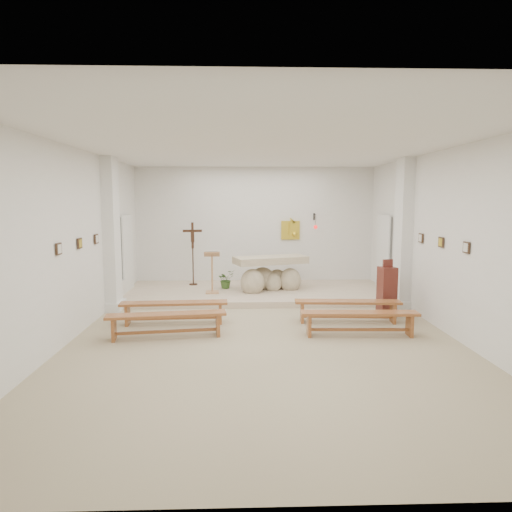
{
  "coord_description": "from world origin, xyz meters",
  "views": [
    {
      "loc": [
        -0.42,
        -8.49,
        2.52
      ],
      "look_at": [
        -0.08,
        1.6,
        1.29
      ],
      "focal_mm": 32.0,
      "sensor_mm": 36.0,
      "label": 1
    }
  ],
  "objects_px": {
    "lectern": "(212,272)",
    "bench_right_front": "(348,306)",
    "crucifix_stand": "(193,249)",
    "bench_left_front": "(174,307)",
    "bench_left_second": "(167,319)",
    "bench_right_second": "(359,318)",
    "altar": "(270,276)",
    "donation_pedestal": "(387,291)"
  },
  "relations": [
    {
      "from": "altar",
      "to": "lectern",
      "type": "relative_size",
      "value": 1.84
    },
    {
      "from": "donation_pedestal",
      "to": "bench_right_second",
      "type": "height_order",
      "value": "donation_pedestal"
    },
    {
      "from": "bench_right_second",
      "to": "lectern",
      "type": "bearing_deg",
      "value": 133.54
    },
    {
      "from": "altar",
      "to": "bench_right_second",
      "type": "distance_m",
      "value": 3.99
    },
    {
      "from": "lectern",
      "to": "bench_left_front",
      "type": "height_order",
      "value": "lectern"
    },
    {
      "from": "crucifix_stand",
      "to": "bench_right_second",
      "type": "height_order",
      "value": "crucifix_stand"
    },
    {
      "from": "lectern",
      "to": "bench_left_second",
      "type": "height_order",
      "value": "lectern"
    },
    {
      "from": "crucifix_stand",
      "to": "bench_right_front",
      "type": "height_order",
      "value": "crucifix_stand"
    },
    {
      "from": "altar",
      "to": "lectern",
      "type": "xyz_separation_m",
      "value": [
        -1.51,
        -0.35,
        0.17
      ]
    },
    {
      "from": "crucifix_stand",
      "to": "bench_right_second",
      "type": "distance_m",
      "value": 5.83
    },
    {
      "from": "lectern",
      "to": "donation_pedestal",
      "type": "relative_size",
      "value": 0.89
    },
    {
      "from": "lectern",
      "to": "bench_right_front",
      "type": "bearing_deg",
      "value": -42.28
    },
    {
      "from": "lectern",
      "to": "bench_right_second",
      "type": "height_order",
      "value": "lectern"
    },
    {
      "from": "bench_right_front",
      "to": "bench_left_front",
      "type": "bearing_deg",
      "value": -176.34
    },
    {
      "from": "lectern",
      "to": "bench_right_front",
      "type": "relative_size",
      "value": 0.51
    },
    {
      "from": "bench_left_second",
      "to": "bench_right_second",
      "type": "distance_m",
      "value": 3.59
    },
    {
      "from": "crucifix_stand",
      "to": "bench_left_front",
      "type": "relative_size",
      "value": 0.8
    },
    {
      "from": "bench_left_front",
      "to": "bench_right_front",
      "type": "bearing_deg",
      "value": -3.03
    },
    {
      "from": "bench_right_second",
      "to": "crucifix_stand",
      "type": "bearing_deg",
      "value": 130.36
    },
    {
      "from": "lectern",
      "to": "bench_right_second",
      "type": "relative_size",
      "value": 0.51
    },
    {
      "from": "bench_left_front",
      "to": "bench_right_second",
      "type": "distance_m",
      "value": 3.71
    },
    {
      "from": "altar",
      "to": "bench_right_front",
      "type": "relative_size",
      "value": 0.93
    },
    {
      "from": "donation_pedestal",
      "to": "bench_right_second",
      "type": "bearing_deg",
      "value": -133.18
    },
    {
      "from": "bench_right_front",
      "to": "bench_right_second",
      "type": "height_order",
      "value": "same"
    },
    {
      "from": "donation_pedestal",
      "to": "bench_left_second",
      "type": "height_order",
      "value": "donation_pedestal"
    },
    {
      "from": "altar",
      "to": "bench_right_front",
      "type": "xyz_separation_m",
      "value": [
        1.45,
        -2.76,
        -0.18
      ]
    },
    {
      "from": "altar",
      "to": "donation_pedestal",
      "type": "relative_size",
      "value": 1.63
    },
    {
      "from": "altar",
      "to": "lectern",
      "type": "height_order",
      "value": "lectern"
    },
    {
      "from": "bench_left_second",
      "to": "altar",
      "type": "bearing_deg",
      "value": 52.44
    },
    {
      "from": "bench_right_front",
      "to": "bench_right_second",
      "type": "xyz_separation_m",
      "value": [
        0.0,
        -0.96,
        0.0
      ]
    },
    {
      "from": "altar",
      "to": "crucifix_stand",
      "type": "bearing_deg",
      "value": 140.03
    },
    {
      "from": "bench_left_front",
      "to": "lectern",
      "type": "bearing_deg",
      "value": 72.29
    },
    {
      "from": "crucifix_stand",
      "to": "donation_pedestal",
      "type": "bearing_deg",
      "value": -39.76
    },
    {
      "from": "bench_left_front",
      "to": "bench_left_second",
      "type": "xyz_separation_m",
      "value": [
        0.0,
        -0.96,
        0.0
      ]
    },
    {
      "from": "altar",
      "to": "bench_left_front",
      "type": "bearing_deg",
      "value": -146.41
    },
    {
      "from": "donation_pedestal",
      "to": "bench_right_second",
      "type": "relative_size",
      "value": 0.57
    },
    {
      "from": "bench_left_front",
      "to": "bench_right_second",
      "type": "height_order",
      "value": "same"
    },
    {
      "from": "lectern",
      "to": "bench_left_second",
      "type": "xyz_separation_m",
      "value": [
        -0.63,
        -3.36,
        -0.36
      ]
    },
    {
      "from": "bench_right_second",
      "to": "bench_left_front",
      "type": "bearing_deg",
      "value": 167.29
    },
    {
      "from": "lectern",
      "to": "bench_left_front",
      "type": "xyz_separation_m",
      "value": [
        -0.63,
        -2.41,
        -0.36
      ]
    },
    {
      "from": "bench_right_second",
      "to": "donation_pedestal",
      "type": "bearing_deg",
      "value": 58.27
    },
    {
      "from": "crucifix_stand",
      "to": "lectern",
      "type": "bearing_deg",
      "value": -68.1
    }
  ]
}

